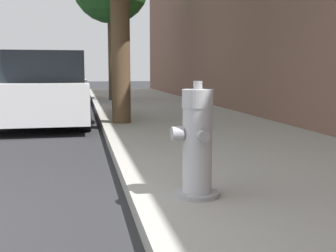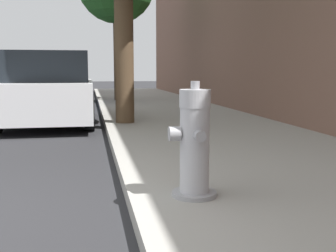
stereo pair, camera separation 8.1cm
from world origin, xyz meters
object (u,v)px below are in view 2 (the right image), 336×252
(parked_car_near, at_px, (48,90))
(parked_car_far, at_px, (68,80))
(fire_hydrant, at_px, (194,145))
(parked_car_mid, at_px, (60,83))

(parked_car_near, bearing_deg, parked_car_far, 90.49)
(fire_hydrant, relative_size, parked_car_mid, 0.23)
(fire_hydrant, bearing_deg, parked_car_near, 105.36)
(parked_car_far, bearing_deg, parked_car_mid, -90.06)
(parked_car_mid, bearing_deg, parked_car_near, -88.98)
(parked_car_mid, bearing_deg, fire_hydrant, -81.23)
(parked_car_near, bearing_deg, parked_car_mid, 91.02)
(fire_hydrant, height_order, parked_car_far, parked_car_far)
(fire_hydrant, xyz_separation_m, parked_car_near, (-1.66, 6.04, 0.17))
(parked_car_near, xyz_separation_m, parked_car_mid, (-0.09, 5.34, -0.02))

